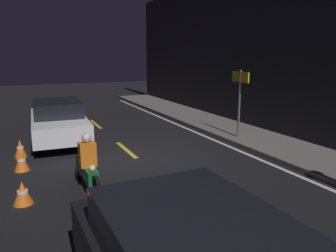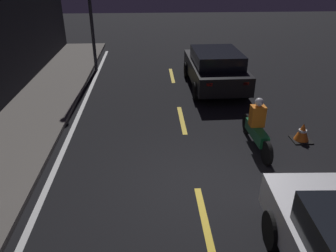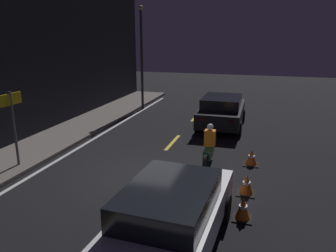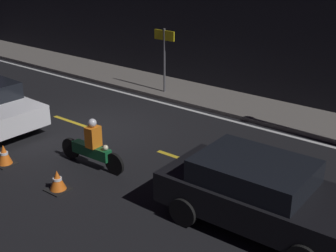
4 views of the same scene
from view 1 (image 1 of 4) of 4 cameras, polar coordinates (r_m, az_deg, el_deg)
name	(u,v)px [view 1 (image 1 of 4)]	position (r m, az deg, el deg)	size (l,w,h in m)	color
ground_plane	(136,158)	(9.94, -5.51, -5.64)	(56.00, 56.00, 0.00)	black
raised_curb	(259,140)	(12.20, 15.63, -2.32)	(28.00, 2.24, 0.14)	#605B56
building_front	(293,47)	(12.71, 20.98, 12.73)	(28.00, 0.30, 6.65)	black
lane_dash_a	(78,109)	(19.43, -15.39, 2.82)	(2.00, 0.14, 0.01)	gold
lane_dash_b	(96,124)	(15.08, -12.49, 0.33)	(2.00, 0.14, 0.01)	gold
lane_dash_c	(126,150)	(10.84, -7.27, -4.13)	(2.00, 0.14, 0.01)	gold
lane_dash_d	(193,206)	(6.96, 4.42, -13.71)	(2.00, 0.14, 0.01)	gold
lane_solid_kerb	(228,146)	(11.40, 10.34, -3.42)	(25.20, 0.14, 0.01)	silver
sedan_white	(58,120)	(12.27, -18.57, 0.97)	(4.31, 2.05, 1.45)	silver
motorcycle	(87,167)	(7.75, -13.89, -6.88)	(2.18, 0.37, 1.36)	black
traffic_cone_near	(20,149)	(10.83, -24.33, -3.69)	(0.47, 0.47, 0.56)	black
traffic_cone_mid	(21,162)	(9.55, -24.16, -5.71)	(0.50, 0.50, 0.57)	black
traffic_cone_far	(23,194)	(7.50, -23.98, -10.74)	(0.52, 0.52, 0.52)	black
shop_sign	(240,90)	(11.91, 12.42, 6.09)	(0.90, 0.08, 2.40)	#4C4C51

